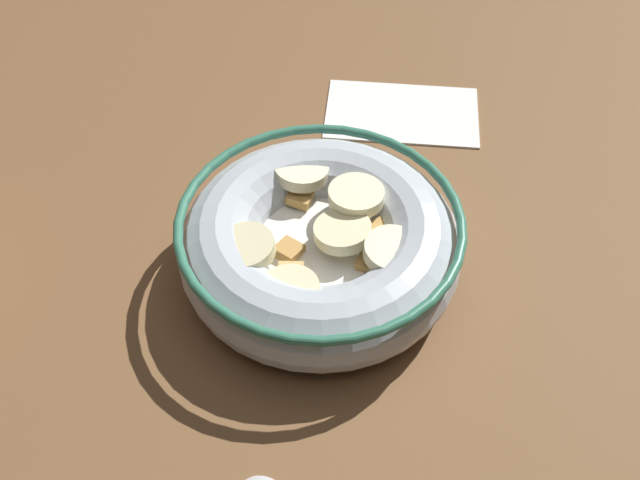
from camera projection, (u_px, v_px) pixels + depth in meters
The scene contains 3 objects.
ground_plane at pixel (320, 281), 49.05cm from camera, with size 107.71×107.71×2.00cm, color brown.
cereal_bowl at pixel (320, 244), 46.28cm from camera, with size 17.28×17.28×5.01cm.
folded_napkin at pixel (402, 112), 58.30cm from camera, with size 11.61×6.97×0.30cm, color white.
Camera 1 is at (-5.52, 29.64, 37.78)cm, focal length 42.76 mm.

